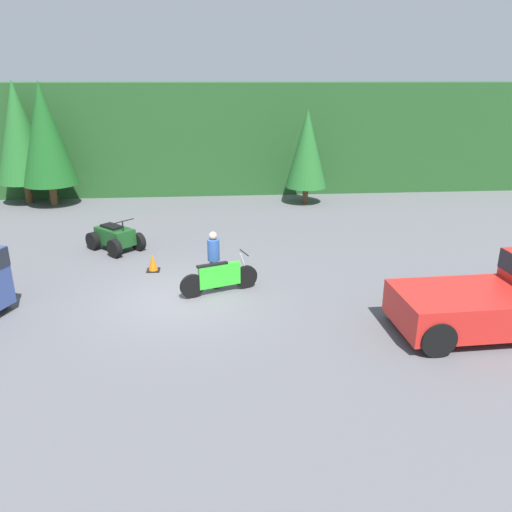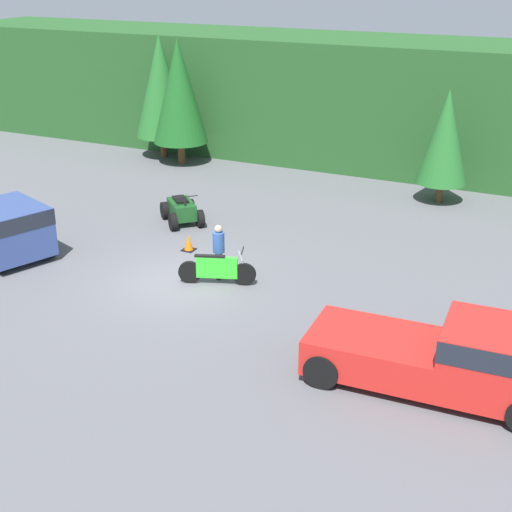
{
  "view_description": "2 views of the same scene",
  "coord_description": "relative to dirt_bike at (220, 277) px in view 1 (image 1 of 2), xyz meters",
  "views": [
    {
      "loc": [
        1.17,
        -13.01,
        5.95
      ],
      "look_at": [
        2.32,
        0.83,
        0.95
      ],
      "focal_mm": 35.0,
      "sensor_mm": 36.0,
      "label": 1
    },
    {
      "loc": [
        10.66,
        -16.81,
        9.25
      ],
      "look_at": [
        2.32,
        0.83,
        0.95
      ],
      "focal_mm": 50.0,
      "sensor_mm": 36.0,
      "label": 2
    }
  ],
  "objects": [
    {
      "name": "quad_atv",
      "position": [
        -3.72,
        4.17,
        -0.01
      ],
      "size": [
        2.26,
        2.26,
        1.19
      ],
      "rotation": [
        0.0,
        0.0,
        -0.78
      ],
      "color": "black",
      "rests_on": "ground_plane"
    },
    {
      "name": "tree_mid_right",
      "position": [
        4.41,
        10.69,
        2.19
      ],
      "size": [
        2.0,
        2.0,
        4.55
      ],
      "color": "brown",
      "rests_on": "ground_plane"
    },
    {
      "name": "hillside_backdrop",
      "position": [
        -1.22,
        15.61,
        2.36
      ],
      "size": [
        44.0,
        6.0,
        5.68
      ],
      "color": "#235123",
      "rests_on": "ground_plane"
    },
    {
      "name": "rider_person",
      "position": [
        -0.15,
        0.42,
        0.46
      ],
      "size": [
        0.45,
        0.45,
        1.73
      ],
      "rotation": [
        0.0,
        0.0,
        0.32
      ],
      "color": "black",
      "rests_on": "ground_plane"
    },
    {
      "name": "dirt_bike",
      "position": [
        0.0,
        0.0,
        0.0
      ],
      "size": [
        2.26,
        1.0,
        1.14
      ],
      "rotation": [
        0.0,
        0.0,
        0.35
      ],
      "color": "black",
      "rests_on": "ground_plane"
    },
    {
      "name": "tree_left",
      "position": [
        -9.34,
        11.89,
        2.97
      ],
      "size": [
        2.58,
        2.58,
        5.87
      ],
      "color": "brown",
      "rests_on": "ground_plane"
    },
    {
      "name": "traffic_cone",
      "position": [
        -2.14,
        1.94,
        -0.23
      ],
      "size": [
        0.42,
        0.42,
        0.55
      ],
      "color": "black",
      "rests_on": "ground_plane"
    },
    {
      "name": "ground_plane",
      "position": [
        -1.22,
        -0.39,
        -0.48
      ],
      "size": [
        80.0,
        80.0,
        0.0
      ],
      "primitive_type": "plane",
      "color": "#5B5B60"
    },
    {
      "name": "tree_mid_left",
      "position": [
        -7.93,
        11.22,
        2.94
      ],
      "size": [
        2.56,
        2.56,
        5.81
      ],
      "color": "brown",
      "rests_on": "ground_plane"
    }
  ]
}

